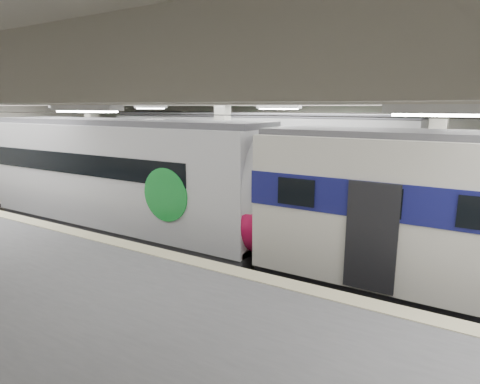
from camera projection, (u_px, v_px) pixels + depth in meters
The scene contains 3 objects.
station_hall at pixel (219, 170), 11.16m from camera, with size 36.00×24.00×5.75m.
modern_emu at pixel (144, 181), 15.14m from camera, with size 13.94×2.88×4.49m.
far_train at pixel (252, 162), 18.90m from camera, with size 14.75×3.04×4.68m.
Camera 1 is at (6.20, -10.89, 4.98)m, focal length 30.00 mm.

